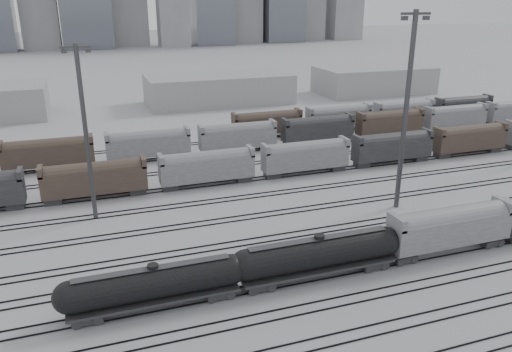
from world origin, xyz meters
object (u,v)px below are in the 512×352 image
object	(u,v)px
tank_car_a	(154,284)
tank_car_b	(318,254)
hopper_car_a	(450,226)
light_mast_c	(406,108)

from	to	relation	value
tank_car_a	tank_car_b	bearing A→B (deg)	0.00
hopper_car_a	light_mast_c	size ratio (longest dim) A/B	0.57
hopper_car_a	light_mast_c	xyz separation A→B (m)	(2.27, 13.60, 10.85)
tank_car_b	light_mast_c	bearing A→B (deg)	35.61
tank_car_a	light_mast_c	world-z (taller)	light_mast_c
tank_car_a	light_mast_c	xyz separation A→B (m)	(36.19, 13.60, 11.65)
tank_car_b	hopper_car_a	xyz separation A→B (m)	(16.73, -0.00, 0.65)
hopper_car_a	light_mast_c	distance (m)	17.55
tank_car_b	tank_car_a	bearing A→B (deg)	180.00
tank_car_a	tank_car_b	size ratio (longest dim) A/B	0.94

